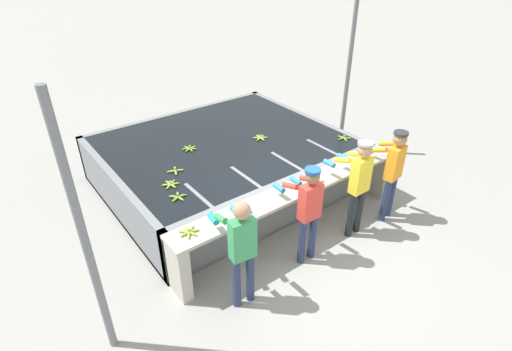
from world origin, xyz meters
TOP-DOWN VIEW (x-y plane):
  - ground_plane at (0.00, 0.00)m, footprint 80.00×80.00m
  - wash_tank at (-0.00, 2.28)m, footprint 4.33×3.69m
  - work_ledge at (0.00, 0.23)m, footprint 4.33×0.45m
  - worker_0 at (-1.47, -0.37)m, footprint 0.47×0.73m
  - worker_1 at (-0.24, -0.26)m, footprint 0.42×0.72m
  - worker_2 at (0.80, -0.28)m, footprint 0.41×0.72m
  - worker_3 at (1.57, -0.33)m, footprint 0.47×0.74m
  - banana_bunch_floating_0 at (-0.67, 2.36)m, footprint 0.28×0.28m
  - banana_bunch_floating_1 at (-1.50, 1.46)m, footprint 0.27×0.28m
  - banana_bunch_floating_2 at (0.62, 1.94)m, footprint 0.27×0.28m
  - banana_bunch_floating_3 at (-1.25, 1.79)m, footprint 0.27×0.27m
  - banana_bunch_floating_4 at (1.88, 0.97)m, footprint 0.27×0.27m
  - banana_bunch_floating_5 at (-1.57, 1.08)m, footprint 0.27×0.27m
  - banana_bunch_ledge_0 at (0.33, 0.15)m, footprint 0.28×0.27m
  - banana_bunch_ledge_1 at (-1.84, 0.27)m, footprint 0.28×0.28m
  - knife_0 at (1.84, 0.24)m, footprint 0.16×0.34m
  - support_post_left at (-3.10, 0.01)m, footprint 0.09×0.09m
  - support_post_right at (2.85, 1.86)m, footprint 0.09×0.09m

SIDE VIEW (x-z plane):
  - ground_plane at x=0.00m, z-range 0.00..0.00m
  - wash_tank at x=0.00m, z-range -0.01..0.91m
  - work_ledge at x=0.00m, z-range 0.19..1.10m
  - knife_0 at x=1.84m, z-range 0.92..0.93m
  - banana_bunch_floating_0 at x=-0.67m, z-range 0.89..0.97m
  - banana_bunch_floating_1 at x=-1.50m, z-range 0.89..0.97m
  - banana_bunch_floating_2 at x=0.62m, z-range 0.89..0.97m
  - banana_bunch_floating_4 at x=1.88m, z-range 0.89..0.97m
  - banana_bunch_floating_5 at x=-1.57m, z-range 0.89..0.97m
  - banana_bunch_floating_3 at x=-1.25m, z-range 0.89..0.97m
  - banana_bunch_ledge_1 at x=-1.84m, z-range 0.90..0.97m
  - banana_bunch_ledge_0 at x=0.33m, z-range 0.90..0.97m
  - worker_1 at x=-0.24m, z-range 0.16..1.73m
  - worker_0 at x=-1.47m, z-range 0.15..1.76m
  - worker_3 at x=1.57m, z-range 0.17..1.80m
  - worker_2 at x=0.80m, z-range 0.18..1.83m
  - support_post_left at x=-3.10m, z-range 0.00..3.20m
  - support_post_right at x=2.85m, z-range 0.00..3.20m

